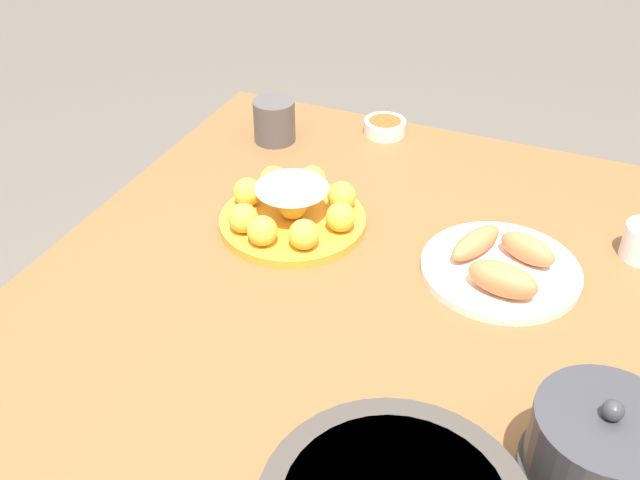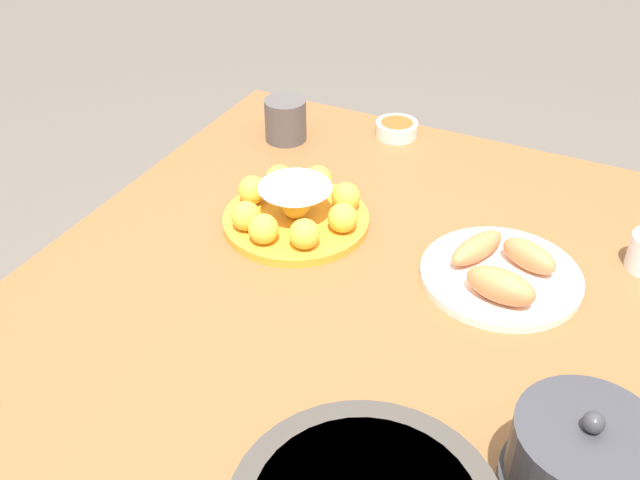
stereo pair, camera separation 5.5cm
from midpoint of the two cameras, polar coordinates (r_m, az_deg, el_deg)
name	(u,v)px [view 2 (the right image)]	position (r m, az deg, el deg)	size (l,w,h in m)	color
dining_table	(346,344)	(1.23, 3.31, -7.95)	(1.22, 1.04, 0.74)	brown
cake_plate	(295,209)	(1.31, -0.72, 2.37)	(0.26, 0.26, 0.09)	gold
sauce_bowl	(397,128)	(1.62, 6.83, 8.43)	(0.09, 0.09, 0.03)	silver
seafood_platter	(501,272)	(1.23, 14.89, -2.38)	(0.26, 0.26, 0.07)	silver
cup_near	(286,120)	(1.59, -1.64, 9.13)	(0.09, 0.09, 0.09)	#4C4747
warming_pot	(579,470)	(0.92, 20.79, -16.11)	(0.17, 0.17, 0.16)	#2D2D2D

